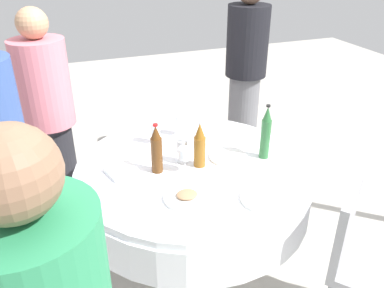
{
  "coord_description": "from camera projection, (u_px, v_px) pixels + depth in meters",
  "views": [
    {
      "loc": [
        -0.69,
        -1.85,
        1.92
      ],
      "look_at": [
        0.0,
        0.0,
        0.88
      ],
      "focal_mm": 37.28,
      "sensor_mm": 36.0,
      "label": 1
    }
  ],
  "objects": [
    {
      "name": "ground_plane",
      "position": [
        192.0,
        261.0,
        2.64
      ],
      "size": [
        10.0,
        10.0,
        0.0
      ],
      "primitive_type": "plane",
      "color": "#B7B2A8"
    },
    {
      "name": "dining_table",
      "position": [
        192.0,
        186.0,
        2.36
      ],
      "size": [
        1.37,
        1.37,
        0.74
      ],
      "color": "white",
      "rests_on": "ground_plane"
    },
    {
      "name": "bottle_brown_north",
      "position": [
        157.0,
        150.0,
        2.17
      ],
      "size": [
        0.06,
        0.06,
        0.29
      ],
      "color": "#593314",
      "rests_on": "dining_table"
    },
    {
      "name": "bottle_green_rear",
      "position": [
        266.0,
        133.0,
        2.3
      ],
      "size": [
        0.06,
        0.06,
        0.33
      ],
      "color": "#2D6B38",
      "rests_on": "dining_table"
    },
    {
      "name": "bottle_amber_right",
      "position": [
        200.0,
        146.0,
        2.23
      ],
      "size": [
        0.07,
        0.07,
        0.28
      ],
      "color": "#8C5619",
      "rests_on": "dining_table"
    },
    {
      "name": "wine_glass_outer",
      "position": [
        180.0,
        120.0,
        2.59
      ],
      "size": [
        0.07,
        0.07,
        0.14
      ],
      "color": "white",
      "rests_on": "dining_table"
    },
    {
      "name": "wine_glass_south",
      "position": [
        185.0,
        154.0,
        2.19
      ],
      "size": [
        0.07,
        0.07,
        0.14
      ],
      "color": "white",
      "rests_on": "dining_table"
    },
    {
      "name": "wine_glass_left",
      "position": [
        182.0,
        147.0,
        2.28
      ],
      "size": [
        0.07,
        0.07,
        0.14
      ],
      "color": "white",
      "rests_on": "dining_table"
    },
    {
      "name": "wine_glass_west",
      "position": [
        155.0,
        129.0,
        2.49
      ],
      "size": [
        0.06,
        0.06,
        0.14
      ],
      "color": "white",
      "rests_on": "dining_table"
    },
    {
      "name": "plate_near",
      "position": [
        228.0,
        157.0,
        2.36
      ],
      "size": [
        0.22,
        0.22,
        0.02
      ],
      "color": "white",
      "rests_on": "dining_table"
    },
    {
      "name": "plate_mid",
      "position": [
        263.0,
        199.0,
        1.99
      ],
      "size": [
        0.23,
        0.23,
        0.02
      ],
      "color": "white",
      "rests_on": "dining_table"
    },
    {
      "name": "plate_far",
      "position": [
        187.0,
        197.0,
        2.0
      ],
      "size": [
        0.24,
        0.24,
        0.04
      ],
      "color": "white",
      "rests_on": "dining_table"
    },
    {
      "name": "fork_rear",
      "position": [
        203.0,
        137.0,
        2.6
      ],
      "size": [
        0.15,
        0.13,
        0.0
      ],
      "primitive_type": "cube",
      "rotation": [
        0.0,
        0.0,
        5.59
      ],
      "color": "silver",
      "rests_on": "dining_table"
    },
    {
      "name": "folded_napkin",
      "position": [
        122.0,
        171.0,
        2.21
      ],
      "size": [
        0.19,
        0.19,
        0.02
      ],
      "primitive_type": "cube",
      "rotation": [
        0.0,
        0.0,
        0.28
      ],
      "color": "white",
      "rests_on": "dining_table"
    },
    {
      "name": "person_north",
      "position": [
        245.0,
        76.0,
        3.36
      ],
      "size": [
        0.34,
        0.34,
        1.64
      ],
      "rotation": [
        0.0,
        0.0,
        -0.7
      ],
      "color": "slate",
      "rests_on": "ground_plane"
    },
    {
      "name": "person_rear",
      "position": [
        50.0,
        122.0,
        2.65
      ],
      "size": [
        0.34,
        0.34,
        1.55
      ],
      "rotation": [
        0.0,
        0.0,
        0.78
      ],
      "color": "#26262B",
      "rests_on": "ground_plane"
    },
    {
      "name": "chair_left",
      "position": [
        362.0,
        254.0,
        1.97
      ],
      "size": [
        0.56,
        0.56,
        0.87
      ],
      "rotation": [
        0.0,
        0.0,
        3.83
      ],
      "color": "#99999E",
      "rests_on": "ground_plane"
    }
  ]
}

